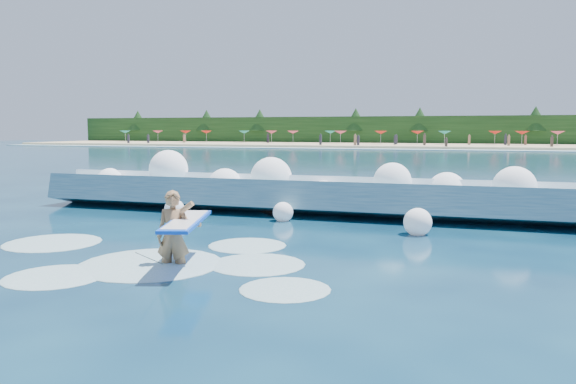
# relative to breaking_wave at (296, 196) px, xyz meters

# --- Properties ---
(ground) EXTENTS (200.00, 200.00, 0.00)m
(ground) POSITION_rel_breaking_wave_xyz_m (-0.35, -6.36, -0.55)
(ground) COLOR #082541
(ground) RESTS_ON ground
(beach) EXTENTS (140.00, 20.00, 0.40)m
(beach) POSITION_rel_breaking_wave_xyz_m (-0.35, 71.64, -0.35)
(beach) COLOR tan
(beach) RESTS_ON ground
(wet_band) EXTENTS (140.00, 5.00, 0.08)m
(wet_band) POSITION_rel_breaking_wave_xyz_m (-0.35, 60.64, -0.51)
(wet_band) COLOR silver
(wet_band) RESTS_ON ground
(treeline) EXTENTS (140.00, 4.00, 5.00)m
(treeline) POSITION_rel_breaking_wave_xyz_m (-0.35, 81.64, 1.95)
(treeline) COLOR black
(treeline) RESTS_ON ground
(breaking_wave) EXTENTS (18.21, 2.83, 1.57)m
(breaking_wave) POSITION_rel_breaking_wave_xyz_m (0.00, 0.00, 0.00)
(breaking_wave) COLOR teal
(breaking_wave) RESTS_ON ground
(rock_cluster) EXTENTS (7.79, 3.08, 1.20)m
(rock_cluster) POSITION_rel_breaking_wave_xyz_m (-1.28, 1.02, -0.17)
(rock_cluster) COLOR black
(rock_cluster) RESTS_ON ground
(surfer_with_board) EXTENTS (1.34, 3.05, 1.91)m
(surfer_with_board) POSITION_rel_breaking_wave_xyz_m (-0.04, -8.10, 0.16)
(surfer_with_board) COLOR #9C7149
(surfer_with_board) RESTS_ON ground
(wave_spray) EXTENTS (15.14, 4.29, 2.11)m
(wave_spray) POSITION_rel_breaking_wave_xyz_m (0.19, -0.16, 0.46)
(wave_spray) COLOR white
(wave_spray) RESTS_ON ground
(surf_foam) EXTENTS (8.87, 5.81, 0.15)m
(surf_foam) POSITION_rel_breaking_wave_xyz_m (-0.89, -7.75, -0.55)
(surf_foam) COLOR silver
(surf_foam) RESTS_ON ground
(beach_umbrellas) EXTENTS (112.19, 6.78, 0.50)m
(beach_umbrellas) POSITION_rel_breaking_wave_xyz_m (-0.31, 73.51, 1.70)
(beach_umbrellas) COLOR #148279
(beach_umbrellas) RESTS_ON ground
(beachgoers) EXTENTS (106.70, 11.67, 1.93)m
(beachgoers) POSITION_rel_breaking_wave_xyz_m (-2.37, 67.89, 0.54)
(beachgoers) COLOR #3F332D
(beachgoers) RESTS_ON ground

